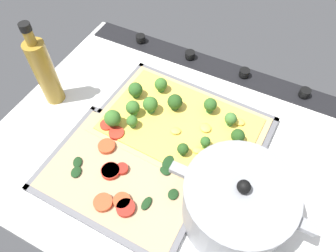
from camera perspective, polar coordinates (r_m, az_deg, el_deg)
name	(u,v)px	position (r cm, az deg, el deg)	size (l,w,h in cm)	color
ground_plane	(171,148)	(73.76, 0.50, -3.99)	(81.10, 64.38, 3.00)	white
stove_control_panel	(216,66)	(89.66, 8.83, 10.79)	(77.86, 7.00, 2.60)	black
baking_tray_front	(181,127)	(74.84, 2.33, -0.25)	(41.40, 29.17, 1.30)	slate
broccoli_pizza	(177,122)	(73.76, 1.66, 0.74)	(38.89, 26.66, 5.87)	tan
baking_tray_back	(124,176)	(68.63, -8.14, -9.12)	(34.61, 25.32, 1.30)	slate
veggie_pizza_back	(122,174)	(68.06, -8.41, -8.74)	(32.18, 22.89, 1.90)	tan
cooking_pot	(236,203)	(60.53, 12.43, -13.74)	(27.01, 20.21, 14.52)	gray
oil_bottle	(44,71)	(79.94, -21.78, 9.34)	(4.89, 4.89, 22.61)	olive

